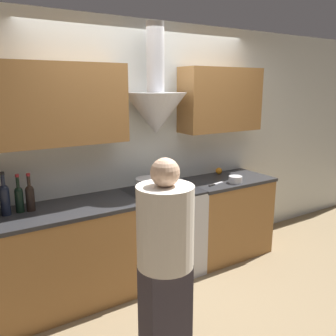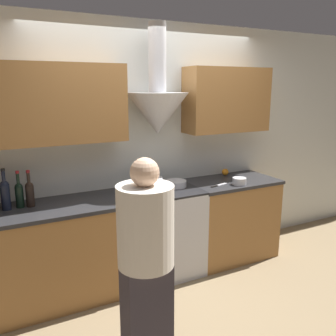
{
  "view_description": "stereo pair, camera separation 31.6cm",
  "coord_description": "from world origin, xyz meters",
  "px_view_note": "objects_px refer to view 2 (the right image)",
  "views": [
    {
      "loc": [
        -1.82,
        -2.65,
        1.96
      ],
      "look_at": [
        0.0,
        0.22,
        1.17
      ],
      "focal_mm": 38.0,
      "sensor_mm": 36.0,
      "label": 1
    },
    {
      "loc": [
        -1.54,
        -2.8,
        1.96
      ],
      "look_at": [
        0.0,
        0.22,
        1.17
      ],
      "focal_mm": 38.0,
      "sensor_mm": 36.0,
      "label": 2
    }
  ],
  "objects_px": {
    "stove_range": "(164,231)",
    "wine_bottle_4": "(5,193)",
    "stock_pot": "(149,185)",
    "person_foreground_left": "(146,264)",
    "orange_fruit": "(225,172)",
    "wine_bottle_6": "(30,192)",
    "wine_bottle_5": "(19,193)",
    "saucepan": "(239,181)",
    "mixing_bowl": "(175,184)"
  },
  "relations": [
    {
      "from": "stove_range",
      "to": "orange_fruit",
      "type": "relative_size",
      "value": 11.78
    },
    {
      "from": "wine_bottle_6",
      "to": "person_foreground_left",
      "type": "bearing_deg",
      "value": -67.19
    },
    {
      "from": "wine_bottle_6",
      "to": "stock_pot",
      "type": "relative_size",
      "value": 1.22
    },
    {
      "from": "orange_fruit",
      "to": "person_foreground_left",
      "type": "height_order",
      "value": "person_foreground_left"
    },
    {
      "from": "saucepan",
      "to": "stock_pot",
      "type": "bearing_deg",
      "value": 169.58
    },
    {
      "from": "wine_bottle_6",
      "to": "saucepan",
      "type": "xyz_separation_m",
      "value": [
        2.08,
        -0.27,
        -0.09
      ]
    },
    {
      "from": "wine_bottle_6",
      "to": "mixing_bowl",
      "type": "relative_size",
      "value": 1.42
    },
    {
      "from": "person_foreground_left",
      "to": "saucepan",
      "type": "bearing_deg",
      "value": 33.5
    },
    {
      "from": "stock_pot",
      "to": "orange_fruit",
      "type": "height_order",
      "value": "stock_pot"
    },
    {
      "from": "stove_range",
      "to": "mixing_bowl",
      "type": "xyz_separation_m",
      "value": [
        0.16,
        0.05,
        0.49
      ]
    },
    {
      "from": "wine_bottle_4",
      "to": "wine_bottle_6",
      "type": "relative_size",
      "value": 1.11
    },
    {
      "from": "wine_bottle_4",
      "to": "saucepan",
      "type": "distance_m",
      "value": 2.3
    },
    {
      "from": "stove_range",
      "to": "stock_pot",
      "type": "xyz_separation_m",
      "value": [
        -0.16,
        -0.01,
        0.53
      ]
    },
    {
      "from": "stove_range",
      "to": "saucepan",
      "type": "height_order",
      "value": "saucepan"
    },
    {
      "from": "wine_bottle_6",
      "to": "mixing_bowl",
      "type": "distance_m",
      "value": 1.44
    },
    {
      "from": "wine_bottle_4",
      "to": "wine_bottle_5",
      "type": "distance_m",
      "value": 0.11
    },
    {
      "from": "orange_fruit",
      "to": "person_foreground_left",
      "type": "distance_m",
      "value": 2.18
    },
    {
      "from": "wine_bottle_5",
      "to": "orange_fruit",
      "type": "bearing_deg",
      "value": 3.01
    },
    {
      "from": "wine_bottle_6",
      "to": "stock_pot",
      "type": "bearing_deg",
      "value": -4.67
    },
    {
      "from": "stove_range",
      "to": "wine_bottle_5",
      "type": "bearing_deg",
      "value": 176.17
    },
    {
      "from": "mixing_bowl",
      "to": "wine_bottle_6",
      "type": "bearing_deg",
      "value": 178.85
    },
    {
      "from": "stock_pot",
      "to": "orange_fruit",
      "type": "relative_size",
      "value": 3.43
    },
    {
      "from": "mixing_bowl",
      "to": "person_foreground_left",
      "type": "distance_m",
      "value": 1.55
    },
    {
      "from": "wine_bottle_4",
      "to": "stock_pot",
      "type": "xyz_separation_m",
      "value": [
        1.3,
        -0.09,
        -0.07
      ]
    },
    {
      "from": "stock_pot",
      "to": "stove_range",
      "type": "bearing_deg",
      "value": 5.12
    },
    {
      "from": "stove_range",
      "to": "person_foreground_left",
      "type": "height_order",
      "value": "person_foreground_left"
    },
    {
      "from": "wine_bottle_4",
      "to": "wine_bottle_5",
      "type": "bearing_deg",
      "value": 5.63
    },
    {
      "from": "wine_bottle_6",
      "to": "mixing_bowl",
      "type": "height_order",
      "value": "wine_bottle_6"
    },
    {
      "from": "stove_range",
      "to": "wine_bottle_4",
      "type": "relative_size",
      "value": 2.53
    },
    {
      "from": "stove_range",
      "to": "person_foreground_left",
      "type": "relative_size",
      "value": 0.6
    },
    {
      "from": "wine_bottle_5",
      "to": "person_foreground_left",
      "type": "xyz_separation_m",
      "value": [
        0.63,
        -1.3,
        -0.2
      ]
    },
    {
      "from": "wine_bottle_5",
      "to": "mixing_bowl",
      "type": "xyz_separation_m",
      "value": [
        1.52,
        -0.04,
        -0.09
      ]
    },
    {
      "from": "stock_pot",
      "to": "person_foreground_left",
      "type": "distance_m",
      "value": 1.33
    },
    {
      "from": "saucepan",
      "to": "person_foreground_left",
      "type": "bearing_deg",
      "value": -146.5
    },
    {
      "from": "orange_fruit",
      "to": "saucepan",
      "type": "distance_m",
      "value": 0.42
    },
    {
      "from": "wine_bottle_4",
      "to": "stock_pot",
      "type": "bearing_deg",
      "value": -4.16
    },
    {
      "from": "orange_fruit",
      "to": "stove_range",
      "type": "bearing_deg",
      "value": -167.16
    },
    {
      "from": "person_foreground_left",
      "to": "orange_fruit",
      "type": "bearing_deg",
      "value": 40.83
    },
    {
      "from": "stock_pot",
      "to": "saucepan",
      "type": "distance_m",
      "value": 1.0
    },
    {
      "from": "wine_bottle_5",
      "to": "stove_range",
      "type": "bearing_deg",
      "value": -3.83
    },
    {
      "from": "stove_range",
      "to": "orange_fruit",
      "type": "distance_m",
      "value": 1.07
    },
    {
      "from": "wine_bottle_4",
      "to": "orange_fruit",
      "type": "xyz_separation_m",
      "value": [
        2.38,
        0.13,
        -0.11
      ]
    },
    {
      "from": "saucepan",
      "to": "wine_bottle_6",
      "type": "bearing_deg",
      "value": 172.61
    },
    {
      "from": "wine_bottle_6",
      "to": "saucepan",
      "type": "height_order",
      "value": "wine_bottle_6"
    },
    {
      "from": "wine_bottle_5",
      "to": "wine_bottle_6",
      "type": "bearing_deg",
      "value": -10.19
    },
    {
      "from": "person_foreground_left",
      "to": "wine_bottle_5",
      "type": "bearing_deg",
      "value": 115.66
    },
    {
      "from": "wine_bottle_4",
      "to": "person_foreground_left",
      "type": "distance_m",
      "value": 1.51
    },
    {
      "from": "stock_pot",
      "to": "saucepan",
      "type": "relative_size",
      "value": 1.82
    },
    {
      "from": "stove_range",
      "to": "wine_bottle_4",
      "type": "bearing_deg",
      "value": 176.88
    },
    {
      "from": "stove_range",
      "to": "stock_pot",
      "type": "relative_size",
      "value": 3.43
    }
  ]
}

